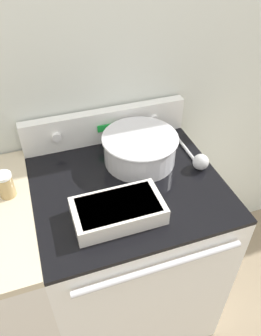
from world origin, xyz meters
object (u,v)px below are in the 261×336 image
ladle (199,160)px  spice_jar_white_cap (6,185)px  casserole_dish (118,210)px  mixing_bowl (140,147)px

ladle → spice_jar_white_cap: (-0.78, 0.07, 0.03)m
ladle → casserole_dish: bearing=-157.8°
mixing_bowl → ladle: mixing_bowl is taller
casserole_dish → ladle: (0.41, 0.17, -0.01)m
casserole_dish → ladle: same height
casserole_dish → spice_jar_white_cap: size_ratio=3.11×
casserole_dish → ladle: 0.45m
ladle → spice_jar_white_cap: size_ratio=2.84×
ladle → mixing_bowl: bearing=152.7°
mixing_bowl → casserole_dish: (-0.19, -0.29, -0.03)m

